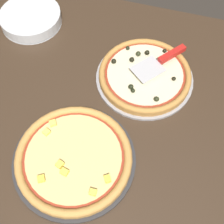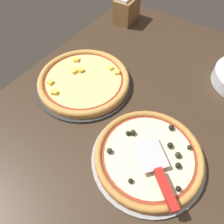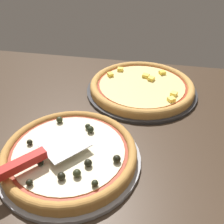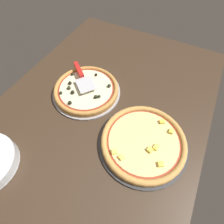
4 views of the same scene
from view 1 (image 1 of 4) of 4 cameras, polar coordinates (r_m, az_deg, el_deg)
ground_plane at (r=109.71cm, az=0.85°, el=1.71°), size 146.42×99.61×3.60cm
pizza_pan_front at (r=113.52cm, az=5.95°, el=6.19°), size 34.90×34.90×1.00cm
pizza_front at (r=111.87cm, az=6.03°, el=6.84°), size 32.81×32.81×4.24cm
pizza_pan_back at (r=98.19cm, az=-6.92°, el=-8.66°), size 38.17×38.17×1.00cm
pizza_back at (r=96.53cm, az=-7.04°, el=-8.26°), size 35.88×35.88×3.14cm
serving_spatula at (r=113.03cm, az=9.69°, el=9.65°), size 17.66×19.93×2.00cm
plate_stack at (r=134.54cm, az=-14.62°, el=16.28°), size 24.31×24.31×4.90cm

